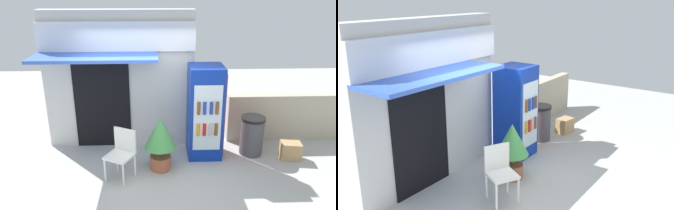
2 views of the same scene
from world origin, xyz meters
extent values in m
plane|color=#B2B2AD|center=(0.00, 0.00, 0.00)|extent=(16.00, 16.00, 0.00)
cube|color=silver|center=(-0.52, 1.62, 1.41)|extent=(3.05, 0.33, 2.82)
cube|color=white|center=(-0.52, 1.41, 2.33)|extent=(3.05, 0.08, 0.57)
cube|color=blue|center=(-0.89, 1.02, 2.01)|extent=(2.31, 0.85, 0.06)
cube|color=black|center=(-0.89, 1.44, 0.98)|extent=(1.14, 0.03, 1.96)
cube|color=#0C2D9E|center=(1.17, 0.97, 0.92)|extent=(0.65, 0.66, 1.84)
cube|color=silver|center=(1.17, 0.63, 0.92)|extent=(0.52, 0.02, 1.29)
cube|color=red|center=(1.50, 0.97, 0.92)|extent=(0.02, 0.59, 1.66)
cylinder|color=orange|center=(1.00, 0.61, 0.71)|extent=(0.06, 0.06, 0.24)
cylinder|color=red|center=(1.12, 0.61, 0.71)|extent=(0.06, 0.06, 0.24)
cylinder|color=#B2B2B7|center=(1.23, 0.61, 0.71)|extent=(0.06, 0.06, 0.24)
cylinder|color=brown|center=(1.34, 0.61, 0.71)|extent=(0.06, 0.06, 0.24)
cylinder|color=brown|center=(1.00, 0.61, 1.14)|extent=(0.06, 0.06, 0.24)
cylinder|color=#1938A5|center=(1.11, 0.61, 1.14)|extent=(0.06, 0.06, 0.24)
cylinder|color=#1938A5|center=(1.23, 0.61, 1.14)|extent=(0.06, 0.06, 0.24)
cylinder|color=brown|center=(1.34, 0.61, 1.14)|extent=(0.06, 0.06, 0.24)
cylinder|color=white|center=(-0.69, 0.06, 0.22)|extent=(0.04, 0.04, 0.43)
cylinder|color=white|center=(-0.35, -0.12, 0.22)|extent=(0.04, 0.04, 0.43)
cylinder|color=white|center=(-0.51, 0.39, 0.22)|extent=(0.04, 0.04, 0.43)
cylinder|color=white|center=(-0.18, 0.22, 0.22)|extent=(0.04, 0.04, 0.43)
cube|color=white|center=(-0.43, 0.14, 0.45)|extent=(0.58, 0.59, 0.04)
cube|color=white|center=(-0.34, 0.31, 0.68)|extent=(0.40, 0.24, 0.42)
cylinder|color=#AD5B3D|center=(0.29, 0.44, 0.13)|extent=(0.39, 0.39, 0.27)
cylinder|color=brown|center=(0.29, 0.44, 0.36)|extent=(0.05, 0.05, 0.19)
cone|color=#47994C|center=(0.29, 0.44, 0.74)|extent=(0.59, 0.59, 0.57)
cylinder|color=#47474C|center=(2.14, 0.96, 0.37)|extent=(0.46, 0.46, 0.74)
cylinder|color=black|center=(2.14, 0.96, 0.77)|extent=(0.48, 0.48, 0.06)
cube|color=#B7AD93|center=(3.18, 1.61, 0.52)|extent=(2.82, 0.21, 1.03)
cube|color=tan|center=(2.86, 0.71, 0.17)|extent=(0.42, 0.33, 0.35)
camera|label=1|loc=(0.21, -4.85, 3.25)|focal=34.45mm
camera|label=2|loc=(-4.63, -2.94, 3.20)|focal=39.45mm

